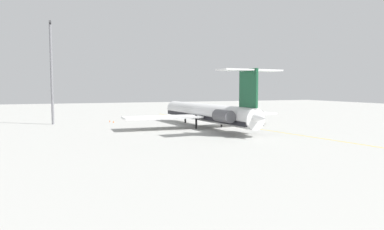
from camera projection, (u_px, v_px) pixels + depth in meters
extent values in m
plane|color=#ADADA8|center=(223.00, 125.00, 98.74)|extent=(310.03, 310.03, 0.00)
cylinder|color=white|center=(206.00, 113.00, 91.21)|extent=(43.16, 8.01, 4.58)
cone|color=white|center=(174.00, 108.00, 110.50)|extent=(5.11, 4.77, 4.40)
cone|color=white|center=(256.00, 117.00, 71.89)|extent=(6.97, 4.42, 3.89)
cube|color=black|center=(206.00, 117.00, 91.29)|extent=(42.22, 8.02, 1.01)
cube|color=white|center=(162.00, 117.00, 87.01)|extent=(7.62, 19.25, 0.46)
cube|color=white|center=(243.00, 114.00, 97.25)|extent=(10.54, 20.07, 0.46)
cylinder|color=#515156|center=(224.00, 116.00, 76.31)|extent=(5.92, 3.11, 2.66)
cube|color=white|center=(227.00, 116.00, 76.65)|extent=(3.54, 1.73, 0.55)
cylinder|color=#515156|center=(252.00, 115.00, 79.49)|extent=(5.92, 3.11, 2.66)
cube|color=white|center=(249.00, 115.00, 79.15)|extent=(3.54, 1.73, 0.55)
cube|color=#195133|center=(248.00, 88.00, 74.01)|extent=(6.22, 0.95, 8.11)
cube|color=white|center=(235.00, 70.00, 71.70)|extent=(4.82, 7.00, 0.32)
cube|color=white|center=(264.00, 71.00, 74.88)|extent=(4.82, 7.00, 0.32)
cylinder|color=black|center=(185.00, 117.00, 103.16)|extent=(0.50, 0.50, 3.47)
cylinder|color=black|center=(196.00, 122.00, 88.50)|extent=(0.50, 0.50, 3.47)
cylinder|color=black|center=(221.00, 121.00, 91.67)|extent=(0.50, 0.50, 3.47)
cylinder|color=black|center=(240.00, 117.00, 119.30)|extent=(0.10, 0.10, 0.84)
cylinder|color=black|center=(240.00, 117.00, 119.18)|extent=(0.10, 0.10, 0.84)
cylinder|color=gray|center=(240.00, 115.00, 119.18)|extent=(0.28, 0.28, 0.66)
sphere|color=tan|center=(240.00, 113.00, 119.15)|extent=(0.26, 0.26, 0.26)
cylinder|color=gray|center=(240.00, 115.00, 119.33)|extent=(0.08, 0.08, 0.56)
cylinder|color=gray|center=(240.00, 115.00, 119.02)|extent=(0.08, 0.08, 0.56)
cylinder|color=black|center=(246.00, 118.00, 115.24)|extent=(0.11, 0.11, 0.87)
cylinder|color=black|center=(247.00, 118.00, 115.27)|extent=(0.11, 0.11, 0.87)
cylinder|color=#191E4C|center=(247.00, 116.00, 115.20)|extent=(0.29, 0.29, 0.69)
sphere|color=brown|center=(247.00, 114.00, 115.16)|extent=(0.27, 0.27, 0.27)
cylinder|color=#191E4C|center=(246.00, 115.00, 115.16)|extent=(0.08, 0.08, 0.58)
cylinder|color=#191E4C|center=(247.00, 115.00, 115.23)|extent=(0.08, 0.08, 0.58)
cone|color=#EA590F|center=(113.00, 122.00, 103.98)|extent=(0.40, 0.40, 0.55)
cone|color=#EA590F|center=(110.00, 121.00, 106.46)|extent=(0.40, 0.40, 0.55)
cube|color=gold|center=(239.00, 126.00, 94.93)|extent=(100.17, 16.40, 0.01)
cylinder|color=slate|center=(52.00, 75.00, 98.06)|extent=(0.70, 0.70, 27.57)
cube|color=#424244|center=(50.00, 23.00, 96.95)|extent=(4.00, 0.60, 0.60)
cube|color=#2D2D30|center=(50.00, 23.00, 95.59)|extent=(0.70, 0.50, 0.44)
cube|color=#2D2D30|center=(50.00, 25.00, 98.38)|extent=(0.70, 0.50, 0.44)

